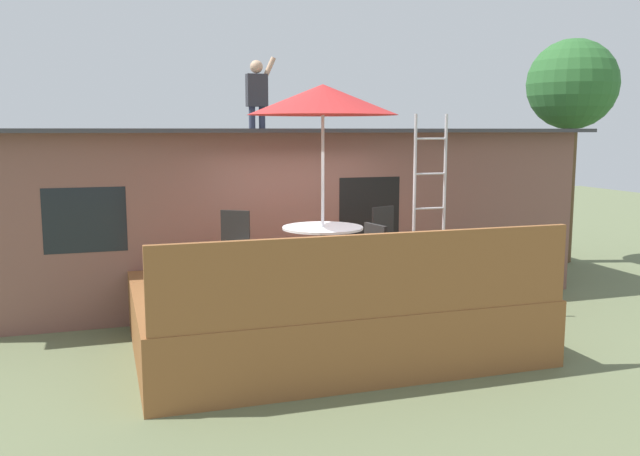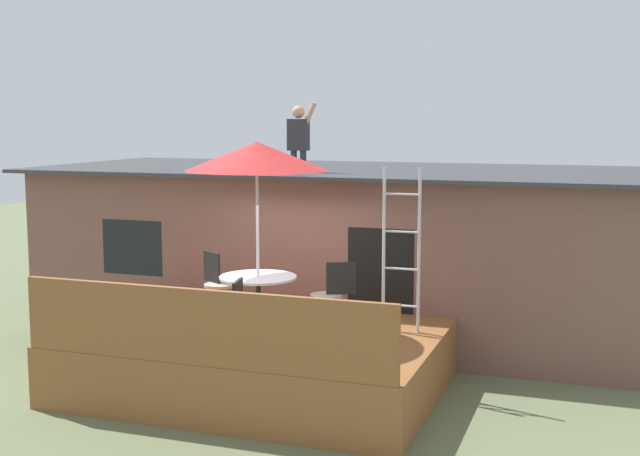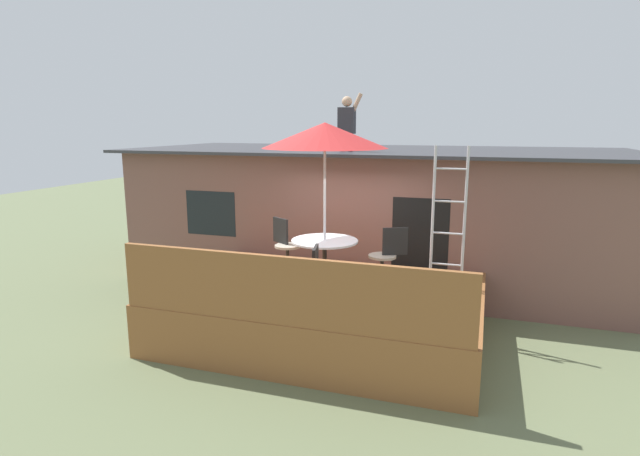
% 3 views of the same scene
% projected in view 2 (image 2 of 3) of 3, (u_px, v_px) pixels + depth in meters
% --- Properties ---
extents(ground_plane, '(40.00, 40.00, 0.00)m').
position_uv_depth(ground_plane, '(259.00, 388.00, 11.23)').
color(ground_plane, '#66704C').
extents(house, '(10.50, 4.50, 2.79)m').
position_uv_depth(house, '(341.00, 248.00, 14.41)').
color(house, brown).
rests_on(house, ground).
extents(deck, '(4.81, 3.41, 0.80)m').
position_uv_depth(deck, '(259.00, 360.00, 11.18)').
color(deck, brown).
rests_on(deck, ground).
extents(deck_railing, '(4.71, 0.08, 0.90)m').
position_uv_depth(deck_railing, '(201.00, 328.00, 9.52)').
color(deck_railing, brown).
rests_on(deck_railing, deck).
extents(patio_table, '(1.04, 1.04, 0.74)m').
position_uv_depth(patio_table, '(258.00, 288.00, 11.09)').
color(patio_table, black).
rests_on(patio_table, deck).
extents(patio_umbrella, '(1.90, 1.90, 2.54)m').
position_uv_depth(patio_umbrella, '(257.00, 156.00, 10.86)').
color(patio_umbrella, silver).
rests_on(patio_umbrella, deck).
extents(step_ladder, '(0.52, 0.04, 2.20)m').
position_uv_depth(step_ladder, '(401.00, 250.00, 10.99)').
color(step_ladder, silver).
rests_on(step_ladder, deck).
extents(person_figure, '(0.47, 0.20, 1.11)m').
position_uv_depth(person_figure, '(299.00, 134.00, 13.14)').
color(person_figure, '#33384C').
rests_on(person_figure, house).
extents(patio_chair_left, '(0.57, 0.45, 0.92)m').
position_uv_depth(patio_chair_left, '(217.00, 285.00, 11.94)').
color(patio_chair_left, black).
rests_on(patio_chair_left, deck).
extents(patio_chair_right, '(0.60, 0.44, 0.92)m').
position_uv_depth(patio_chair_right, '(332.00, 296.00, 11.18)').
color(patio_chair_right, black).
rests_on(patio_chair_right, deck).
extents(patio_chair_near, '(0.44, 0.62, 0.92)m').
position_uv_depth(patio_chair_near, '(240.00, 316.00, 10.06)').
color(patio_chair_near, black).
rests_on(patio_chair_near, deck).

